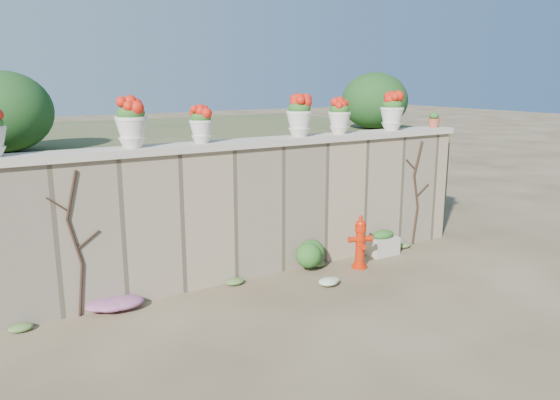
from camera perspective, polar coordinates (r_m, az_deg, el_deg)
ground at (r=7.27m, az=4.38°, el=-11.78°), size 80.00×80.00×0.00m
stone_wall at (r=8.38m, az=-2.73°, el=-1.16°), size 8.00×0.40×2.00m
wall_cap at (r=8.19m, az=-2.81°, el=5.98°), size 8.10×0.52×0.10m
raised_fill at (r=11.23m, az=-10.66°, el=2.21°), size 9.00×6.00×2.00m
back_shrub_left at (r=8.37m, az=-26.93°, el=8.22°), size 1.30×1.30×1.10m
back_shrub_right at (r=11.10m, az=9.85°, el=10.18°), size 1.30×1.30×1.10m
vine_left at (r=7.31m, az=-20.57°, el=-4.15°), size 0.60×0.04×1.91m
vine_right at (r=10.14m, az=14.07°, el=0.87°), size 0.60×0.04×1.91m
fire_hydrant at (r=8.83m, az=8.38°, el=-4.34°), size 0.38×0.27×0.87m
planter_box at (r=9.62m, az=10.71°, el=-4.47°), size 0.53×0.31×0.44m
green_shrub at (r=8.68m, az=3.55°, el=-5.41°), size 0.65×0.59×0.62m
magenta_clump at (r=7.61m, az=-16.98°, el=-10.22°), size 0.88×0.59×0.23m
white_flowers at (r=8.16m, az=5.17°, el=-8.37°), size 0.45×0.36×0.16m
urn_pot_1 at (r=7.46m, az=-15.27°, el=7.78°), size 0.42×0.42×0.66m
urn_pot_2 at (r=7.80m, az=-8.24°, el=7.80°), size 0.33×0.33×0.52m
urn_pot_3 at (r=8.58m, az=2.04°, el=8.76°), size 0.41×0.41×0.64m
urn_pot_4 at (r=9.04m, az=6.22°, el=8.70°), size 0.37×0.37×0.58m
urn_pot_5 at (r=9.78m, az=11.62°, el=9.01°), size 0.41×0.41×0.64m
terracotta_pot at (r=10.54m, az=15.78°, el=7.98°), size 0.22×0.22×0.27m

